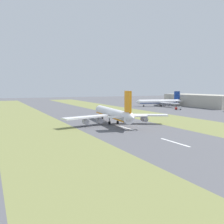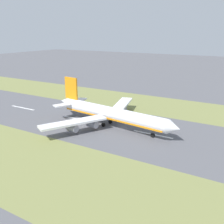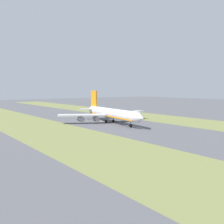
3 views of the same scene
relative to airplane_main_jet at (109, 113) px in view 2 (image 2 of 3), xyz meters
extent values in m
plane|color=#56565B|center=(-0.21, 6.44, -6.02)|extent=(800.00, 800.00, 0.00)
cube|color=olive|center=(-45.21, 6.44, -6.02)|extent=(40.00, 600.00, 0.01)
cube|color=olive|center=(44.79, 6.44, -6.02)|extent=(40.00, 600.00, 0.01)
cube|color=silver|center=(-0.21, -58.11, -6.01)|extent=(1.20, 18.00, 0.01)
cube|color=silver|center=(-0.21, -18.11, -6.01)|extent=(1.20, 18.00, 0.01)
cube|color=silver|center=(-0.21, 21.89, -6.01)|extent=(1.20, 18.00, 0.01)
cylinder|color=white|center=(0.23, 1.89, 0.18)|extent=(12.79, 56.31, 6.00)
cone|color=white|center=(3.96, 32.16, 0.18)|extent=(6.45, 5.68, 5.88)
cone|color=white|center=(-3.55, -28.88, 0.98)|extent=(5.79, 6.58, 5.10)
cube|color=orange|center=(0.23, 1.89, -1.47)|extent=(12.22, 54.05, 0.70)
cube|color=white|center=(-18.02, -3.14, -0.72)|extent=(29.57, 13.30, 0.90)
cube|color=white|center=(16.72, -7.41, -0.72)|extent=(28.27, 19.31, 0.90)
cylinder|color=#93939E|center=(-9.19, -0.98, -3.17)|extent=(3.76, 5.15, 3.20)
cylinder|color=#93939E|center=(-18.55, -3.36, -3.17)|extent=(3.76, 5.15, 3.20)
cylinder|color=#93939E|center=(8.68, -3.18, -3.17)|extent=(3.76, 5.15, 3.20)
cylinder|color=#93939E|center=(17.18, -7.75, -3.17)|extent=(3.76, 5.15, 3.20)
cube|color=orange|center=(-2.94, -23.91, 8.68)|extent=(1.77, 8.04, 11.00)
cube|color=white|center=(-8.40, -23.24, 1.18)|extent=(10.66, 6.23, 0.60)
cube|color=white|center=(2.52, -24.59, 1.18)|extent=(10.92, 8.22, 0.60)
cylinder|color=#59595E|center=(2.83, 23.01, -3.52)|extent=(0.50, 0.50, 3.20)
cylinder|color=black|center=(2.83, 23.01, -5.12)|extent=(1.11, 1.90, 1.80)
cylinder|color=#59595E|center=(-2.71, -0.77, -3.52)|extent=(0.50, 0.50, 3.20)
cylinder|color=black|center=(-2.71, -0.77, -5.12)|extent=(1.11, 1.90, 1.80)
cylinder|color=#59595E|center=(2.45, -1.40, -3.52)|extent=(0.50, 0.50, 3.20)
cylinder|color=black|center=(2.45, -1.40, -5.12)|extent=(1.11, 1.90, 1.80)
camera|label=1|loc=(-67.14, -141.04, 16.26)|focal=42.00mm
camera|label=2|loc=(98.38, 59.73, 36.17)|focal=42.00mm
camera|label=3|loc=(97.53, 133.08, 15.62)|focal=42.00mm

